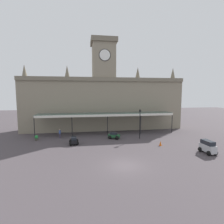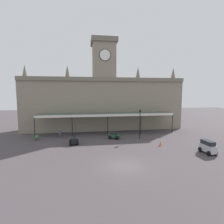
% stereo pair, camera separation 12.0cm
% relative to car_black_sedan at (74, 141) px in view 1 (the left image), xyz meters
% --- Properties ---
extents(ground_plane, '(140.00, 140.00, 0.00)m').
position_rel_car_black_sedan_xyz_m(ground_plane, '(6.12, -9.45, -0.50)').
color(ground_plane, '#474044').
extents(station_building, '(34.87, 5.60, 19.69)m').
position_rel_car_black_sedan_xyz_m(station_building, '(6.12, 11.25, 6.15)').
color(station_building, gray).
rests_on(station_building, ground).
extents(entrance_canopy, '(26.88, 3.26, 4.18)m').
position_rel_car_black_sedan_xyz_m(entrance_canopy, '(6.12, 6.33, 3.53)').
color(entrance_canopy, '#38564C').
rests_on(entrance_canopy, ground).
extents(car_black_sedan, '(1.63, 2.12, 1.19)m').
position_rel_car_black_sedan_xyz_m(car_black_sedan, '(0.00, 0.00, 0.00)').
color(car_black_sedan, black).
rests_on(car_black_sedan, ground).
extents(car_green_sedan, '(2.24, 2.04, 1.19)m').
position_rel_car_black_sedan_xyz_m(car_green_sedan, '(6.93, 2.28, 0.00)').
color(car_green_sedan, '#1E512D').
rests_on(car_green_sedan, ground).
extents(car_silver_van, '(1.64, 2.43, 1.77)m').
position_rel_car_black_sedan_xyz_m(car_silver_van, '(18.22, -7.25, 0.30)').
color(car_silver_van, '#B2B5BA').
rests_on(car_silver_van, ground).
extents(pedestrian_crossing_forecourt, '(0.34, 0.35, 1.67)m').
position_rel_car_black_sedan_xyz_m(pedestrian_crossing_forecourt, '(-2.72, 4.35, 0.41)').
color(pedestrian_crossing_forecourt, '#3F384C').
rests_on(pedestrian_crossing_forecourt, ground).
extents(victorian_lamppost, '(0.30, 0.30, 5.35)m').
position_rel_car_black_sedan_xyz_m(victorian_lamppost, '(11.47, 1.58, 2.79)').
color(victorian_lamppost, black).
rests_on(victorian_lamppost, ground).
extents(traffic_cone, '(0.40, 0.40, 0.74)m').
position_rel_car_black_sedan_xyz_m(traffic_cone, '(13.36, -2.99, -0.13)').
color(traffic_cone, orange).
rests_on(traffic_cone, ground).
extents(planter_near_kerb, '(0.60, 0.60, 0.96)m').
position_rel_car_black_sedan_xyz_m(planter_near_kerb, '(-6.43, 3.06, -0.01)').
color(planter_near_kerb, '#47423D').
rests_on(planter_near_kerb, ground).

